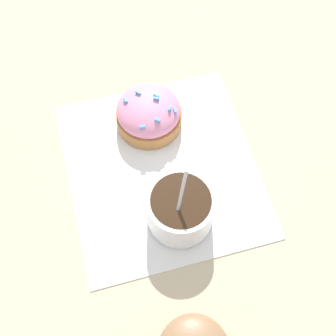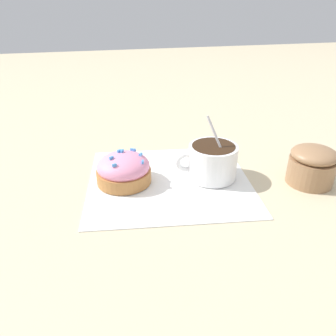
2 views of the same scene
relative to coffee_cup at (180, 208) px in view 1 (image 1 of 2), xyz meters
The scene contains 4 objects.
ground_plane 0.08m from the coffee_cup, behind, with size 3.00×3.00×0.00m, color #C6B793.
paper_napkin 0.08m from the coffee_cup, behind, with size 0.30×0.28×0.00m.
coffee_cup is the anchor object (origin of this frame).
frosted_pastry 0.15m from the coffee_cup, behind, with size 0.09×0.09×0.05m.
Camera 1 is at (0.26, -0.10, 0.55)m, focal length 50.00 mm.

